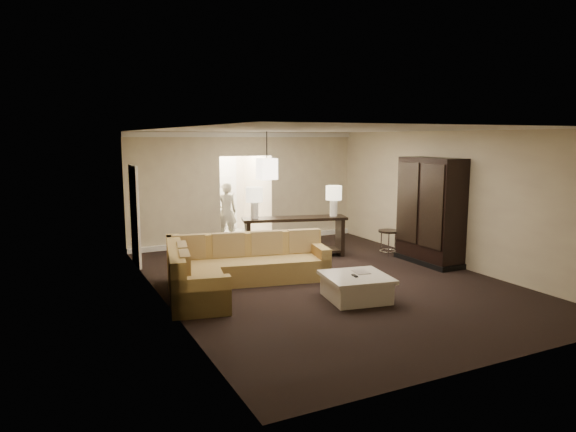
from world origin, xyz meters
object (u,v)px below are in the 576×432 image
coffee_table (356,287)px  console_table (295,233)px  armoire (430,213)px  drink_table (388,237)px  person (226,209)px  sectional_sofa (233,268)px

coffee_table → console_table: bearing=81.6°
armoire → drink_table: size_ratio=3.85×
armoire → person: armoire is taller
console_table → person: 2.46m
coffee_table → drink_table: size_ratio=2.03×
sectional_sofa → armoire: 4.46m
armoire → drink_table: bearing=110.8°
coffee_table → drink_table: 3.41m
coffee_table → person: (-0.34, 5.50, 0.63)m
coffee_table → person: size_ratio=0.70×
sectional_sofa → person: person is taller
drink_table → person: bearing=131.6°
coffee_table → console_table: console_table is taller
drink_table → console_table: bearing=157.2°
sectional_sofa → armoire: bearing=9.8°
coffee_table → person: person is taller
coffee_table → drink_table: (2.44, 2.37, 0.21)m
sectional_sofa → drink_table: bearing=22.9°
coffee_table → armoire: armoire is taller
sectional_sofa → console_table: console_table is taller
sectional_sofa → coffee_table: sectional_sofa is taller
drink_table → person: 4.21m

